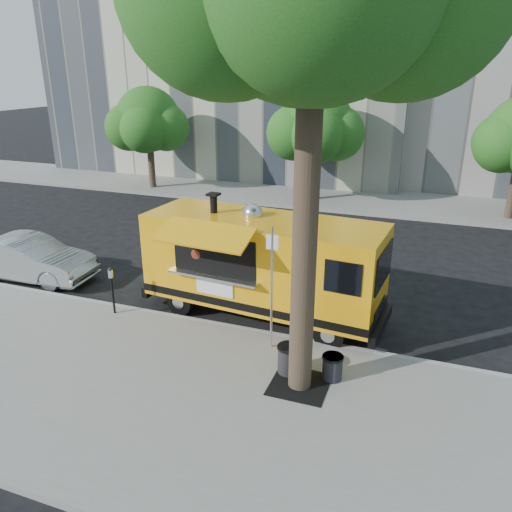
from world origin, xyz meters
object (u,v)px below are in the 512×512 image
(food_truck, at_px, (261,263))
(trash_bin_right, at_px, (289,358))
(sedan, at_px, (30,259))
(far_tree_a, at_px, (148,120))
(sign_post, at_px, (272,282))
(far_tree_b, at_px, (315,124))
(trash_bin_left, at_px, (332,367))
(parking_meter, at_px, (112,285))

(food_truck, xyz_separation_m, trash_bin_right, (1.56, -2.60, -1.04))
(food_truck, distance_m, sedan, 7.82)
(far_tree_a, relative_size, sign_post, 1.79)
(far_tree_b, bearing_deg, trash_bin_left, -74.43)
(sign_post, relative_size, trash_bin_left, 5.40)
(far_tree_b, height_order, food_truck, far_tree_b)
(far_tree_b, height_order, parking_meter, far_tree_b)
(parking_meter, height_order, trash_bin_right, parking_meter)
(parking_meter, bearing_deg, far_tree_a, 117.15)
(parking_meter, distance_m, trash_bin_left, 6.29)
(far_tree_a, xyz_separation_m, trash_bin_left, (13.19, -14.64, -3.33))
(far_tree_b, height_order, trash_bin_right, far_tree_b)
(trash_bin_left, bearing_deg, trash_bin_right, -175.10)
(sedan, relative_size, trash_bin_right, 6.60)
(far_tree_b, distance_m, sign_post, 14.61)
(trash_bin_right, bearing_deg, far_tree_b, 102.13)
(far_tree_a, distance_m, far_tree_b, 9.01)
(parking_meter, bearing_deg, trash_bin_right, -11.54)
(far_tree_a, height_order, sign_post, far_tree_a)
(food_truck, xyz_separation_m, trash_bin_left, (2.50, -2.52, -1.09))
(far_tree_a, height_order, trash_bin_right, far_tree_a)
(sign_post, relative_size, trash_bin_right, 4.67)
(far_tree_a, xyz_separation_m, trash_bin_right, (12.25, -14.72, -3.28))
(far_tree_a, height_order, far_tree_b, far_tree_b)
(trash_bin_left, bearing_deg, sedan, 167.16)
(sign_post, bearing_deg, food_truck, 116.57)
(parking_meter, bearing_deg, trash_bin_left, -9.10)
(sign_post, height_order, food_truck, food_truck)
(sign_post, xyz_separation_m, parking_meter, (-4.55, 0.20, -0.87))
(parking_meter, height_order, trash_bin_left, parking_meter)
(sedan, xyz_separation_m, trash_bin_left, (10.28, -2.34, -0.25))
(sign_post, xyz_separation_m, trash_bin_left, (1.64, -0.79, -1.40))
(far_tree_b, xyz_separation_m, parking_meter, (-2.00, -14.05, -2.85))
(sign_post, distance_m, parking_meter, 4.64)
(food_truck, xyz_separation_m, sedan, (-7.77, -0.17, -0.84))
(far_tree_b, bearing_deg, parking_meter, -98.10)
(far_tree_a, distance_m, trash_bin_right, 19.43)
(sign_post, distance_m, food_truck, 1.95)
(food_truck, bearing_deg, sign_post, -58.34)
(parking_meter, bearing_deg, food_truck, 22.44)
(sign_post, bearing_deg, far_tree_b, 100.15)
(sign_post, bearing_deg, sedan, 169.82)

